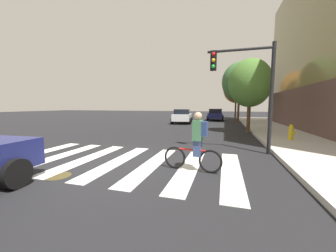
% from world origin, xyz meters
% --- Properties ---
extents(ground_plane, '(120.00, 120.00, 0.00)m').
position_xyz_m(ground_plane, '(0.00, 0.00, 0.00)').
color(ground_plane, black).
extents(crosswalk_stripes, '(7.78, 4.01, 0.01)m').
position_xyz_m(crosswalk_stripes, '(0.29, 0.00, 0.01)').
color(crosswalk_stripes, silver).
rests_on(crosswalk_stripes, ground).
extents(manhole_cover, '(0.64, 0.64, 0.01)m').
position_xyz_m(manhole_cover, '(-0.53, -1.67, 0.00)').
color(manhole_cover, '#473D1E').
rests_on(manhole_cover, ground).
extents(sedan_mid, '(2.38, 4.48, 1.49)m').
position_xyz_m(sedan_mid, '(-0.67, 14.68, 0.77)').
color(sedan_mid, silver).
rests_on(sedan_mid, ground).
extents(sedan_far, '(2.03, 4.29, 1.48)m').
position_xyz_m(sedan_far, '(2.58, 19.89, 0.76)').
color(sedan_far, navy).
rests_on(sedan_far, ground).
extents(cyclist, '(1.71, 0.38, 1.69)m').
position_xyz_m(cyclist, '(2.94, -0.24, 0.84)').
color(cyclist, black).
rests_on(cyclist, ground).
extents(traffic_light_near, '(2.47, 0.28, 4.20)m').
position_xyz_m(traffic_light_near, '(4.52, 2.51, 2.86)').
color(traffic_light_near, black).
rests_on(traffic_light_near, ground).
extents(fire_hydrant, '(0.33, 0.22, 0.78)m').
position_xyz_m(fire_hydrant, '(6.91, 5.32, 0.53)').
color(fire_hydrant, gold).
rests_on(fire_hydrant, sidewalk).
extents(street_tree_near, '(2.81, 2.81, 5.01)m').
position_xyz_m(street_tree_near, '(5.27, 8.62, 3.38)').
color(street_tree_near, '#4C3823').
rests_on(street_tree_near, ground).
extents(street_tree_mid, '(3.71, 3.71, 6.61)m').
position_xyz_m(street_tree_mid, '(5.14, 17.16, 4.46)').
color(street_tree_mid, '#4C3823').
rests_on(street_tree_mid, ground).
extents(street_tree_far, '(3.60, 3.60, 6.41)m').
position_xyz_m(street_tree_far, '(5.20, 24.12, 4.33)').
color(street_tree_far, '#4C3823').
rests_on(street_tree_far, ground).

